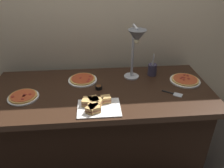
{
  "coord_description": "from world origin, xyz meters",
  "views": [
    {
      "loc": [
        -0.05,
        -1.63,
        1.74
      ],
      "look_at": [
        0.09,
        0.0,
        0.81
      ],
      "focal_mm": 35.5,
      "sensor_mm": 36.0,
      "label": 1
    }
  ],
  "objects_px": {
    "pizza_plate_center": "(185,80)",
    "serving_spatula": "(173,94)",
    "pizza_plate_front": "(23,97)",
    "heat_lamp": "(136,41)",
    "sandwich_platter": "(96,105)",
    "sauce_cup_near": "(99,87)",
    "pizza_plate_raised_stand": "(83,79)",
    "utensil_holder": "(152,69)"
  },
  "relations": [
    {
      "from": "sandwich_platter",
      "to": "serving_spatula",
      "type": "height_order",
      "value": "sandwich_platter"
    },
    {
      "from": "sandwich_platter",
      "to": "sauce_cup_near",
      "type": "xyz_separation_m",
      "value": [
        0.03,
        0.28,
        -0.01
      ]
    },
    {
      "from": "pizza_plate_center",
      "to": "serving_spatula",
      "type": "distance_m",
      "value": 0.27
    },
    {
      "from": "pizza_plate_center",
      "to": "sandwich_platter",
      "type": "relative_size",
      "value": 0.84
    },
    {
      "from": "pizza_plate_raised_stand",
      "to": "sandwich_platter",
      "type": "relative_size",
      "value": 0.82
    },
    {
      "from": "pizza_plate_raised_stand",
      "to": "serving_spatula",
      "type": "xyz_separation_m",
      "value": [
        0.75,
        -0.29,
        -0.01
      ]
    },
    {
      "from": "pizza_plate_front",
      "to": "pizza_plate_raised_stand",
      "type": "bearing_deg",
      "value": 27.95
    },
    {
      "from": "heat_lamp",
      "to": "pizza_plate_center",
      "type": "bearing_deg",
      "value": -0.9
    },
    {
      "from": "pizza_plate_center",
      "to": "pizza_plate_raised_stand",
      "type": "bearing_deg",
      "value": 174.17
    },
    {
      "from": "heat_lamp",
      "to": "pizza_plate_raised_stand",
      "type": "distance_m",
      "value": 0.6
    },
    {
      "from": "pizza_plate_front",
      "to": "sandwich_platter",
      "type": "xyz_separation_m",
      "value": [
        0.58,
        -0.19,
        0.01
      ]
    },
    {
      "from": "pizza_plate_center",
      "to": "utensil_holder",
      "type": "bearing_deg",
      "value": 150.82
    },
    {
      "from": "heat_lamp",
      "to": "serving_spatula",
      "type": "bearing_deg",
      "value": -35.05
    },
    {
      "from": "heat_lamp",
      "to": "utensil_holder",
      "type": "height_order",
      "value": "heat_lamp"
    },
    {
      "from": "pizza_plate_raised_stand",
      "to": "sauce_cup_near",
      "type": "xyz_separation_m",
      "value": [
        0.14,
        -0.16,
        0.0
      ]
    },
    {
      "from": "serving_spatula",
      "to": "heat_lamp",
      "type": "bearing_deg",
      "value": 144.95
    },
    {
      "from": "sauce_cup_near",
      "to": "pizza_plate_front",
      "type": "bearing_deg",
      "value": -171.69
    },
    {
      "from": "serving_spatula",
      "to": "pizza_plate_raised_stand",
      "type": "bearing_deg",
      "value": 158.66
    },
    {
      "from": "pizza_plate_raised_stand",
      "to": "utensil_holder",
      "type": "bearing_deg",
      "value": 4.86
    },
    {
      "from": "heat_lamp",
      "to": "pizza_plate_front",
      "type": "height_order",
      "value": "heat_lamp"
    },
    {
      "from": "heat_lamp",
      "to": "serving_spatula",
      "type": "distance_m",
      "value": 0.53
    },
    {
      "from": "pizza_plate_front",
      "to": "utensil_holder",
      "type": "bearing_deg",
      "value": 15.1
    },
    {
      "from": "pizza_plate_front",
      "to": "sandwich_platter",
      "type": "distance_m",
      "value": 0.61
    },
    {
      "from": "pizza_plate_raised_stand",
      "to": "serving_spatula",
      "type": "relative_size",
      "value": 1.64
    },
    {
      "from": "pizza_plate_front",
      "to": "serving_spatula",
      "type": "relative_size",
      "value": 1.52
    },
    {
      "from": "pizza_plate_front",
      "to": "pizza_plate_raised_stand",
      "type": "xyz_separation_m",
      "value": [
        0.47,
        0.25,
        -0.0
      ]
    },
    {
      "from": "serving_spatula",
      "to": "pizza_plate_center",
      "type": "bearing_deg",
      "value": 48.22
    },
    {
      "from": "heat_lamp",
      "to": "pizza_plate_front",
      "type": "xyz_separation_m",
      "value": [
        -0.93,
        -0.16,
        -0.38
      ]
    },
    {
      "from": "heat_lamp",
      "to": "sandwich_platter",
      "type": "height_order",
      "value": "heat_lamp"
    },
    {
      "from": "pizza_plate_front",
      "to": "serving_spatula",
      "type": "bearing_deg",
      "value": -2.15
    },
    {
      "from": "pizza_plate_front",
      "to": "pizza_plate_center",
      "type": "height_order",
      "value": "same"
    },
    {
      "from": "pizza_plate_center",
      "to": "utensil_holder",
      "type": "relative_size",
      "value": 1.28
    },
    {
      "from": "pizza_plate_center",
      "to": "sauce_cup_near",
      "type": "distance_m",
      "value": 0.79
    },
    {
      "from": "sandwich_platter",
      "to": "heat_lamp",
      "type": "bearing_deg",
      "value": 45.0
    },
    {
      "from": "heat_lamp",
      "to": "sandwich_platter",
      "type": "xyz_separation_m",
      "value": [
        -0.35,
        -0.35,
        -0.37
      ]
    },
    {
      "from": "pizza_plate_front",
      "to": "pizza_plate_center",
      "type": "relative_size",
      "value": 0.9
    },
    {
      "from": "pizza_plate_raised_stand",
      "to": "sandwich_platter",
      "type": "bearing_deg",
      "value": -75.75
    },
    {
      "from": "pizza_plate_front",
      "to": "pizza_plate_center",
      "type": "xyz_separation_m",
      "value": [
        1.4,
        0.15,
        -0.0
      ]
    },
    {
      "from": "heat_lamp",
      "to": "pizza_plate_center",
      "type": "distance_m",
      "value": 0.61
    },
    {
      "from": "pizza_plate_raised_stand",
      "to": "utensil_holder",
      "type": "relative_size",
      "value": 1.24
    },
    {
      "from": "sandwich_platter",
      "to": "serving_spatula",
      "type": "xyz_separation_m",
      "value": [
        0.64,
        0.14,
        -0.02
      ]
    },
    {
      "from": "pizza_plate_center",
      "to": "pizza_plate_raised_stand",
      "type": "height_order",
      "value": "same"
    }
  ]
}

